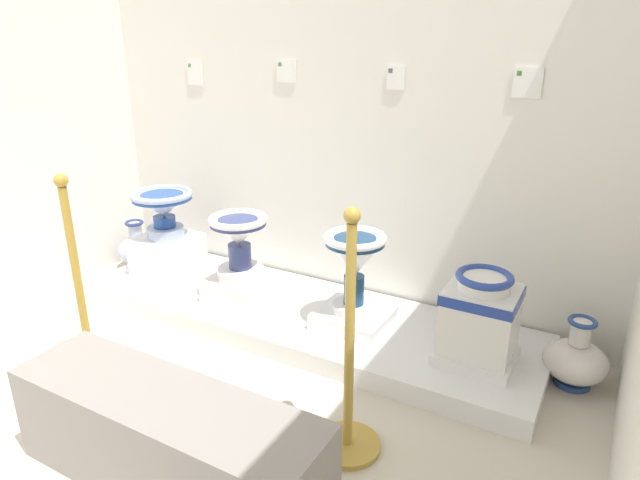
% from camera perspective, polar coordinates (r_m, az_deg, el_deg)
% --- Properties ---
extents(wall_back, '(3.57, 0.06, 3.08)m').
position_cam_1_polar(wall_back, '(3.31, 1.86, 19.04)').
color(wall_back, white).
rests_on(wall_back, ground_plane).
extents(display_platform, '(2.77, 0.81, 0.11)m').
position_cam_1_polar(display_platform, '(3.31, -2.14, -7.81)').
color(display_platform, white).
rests_on(display_platform, ground_plane).
extents(plinth_block_central_ornate, '(0.36, 0.37, 0.25)m').
position_cam_1_polar(plinth_block_central_ornate, '(3.84, -15.41, -1.45)').
color(plinth_block_central_ornate, white).
rests_on(plinth_block_central_ornate, display_platform).
extents(antique_toilet_central_ornate, '(0.40, 0.40, 0.31)m').
position_cam_1_polar(antique_toilet_central_ornate, '(3.73, -15.90, 3.43)').
color(antique_toilet_central_ornate, '#A2B2D4').
rests_on(antique_toilet_central_ornate, plinth_block_central_ornate).
extents(plinth_block_squat_floral, '(0.38, 0.33, 0.14)m').
position_cam_1_polar(plinth_block_squat_floral, '(3.38, -8.09, -4.98)').
color(plinth_block_squat_floral, white).
rests_on(plinth_block_squat_floral, display_platform).
extents(antique_toilet_squat_floral, '(0.35, 0.35, 0.39)m').
position_cam_1_polar(antique_toilet_squat_floral, '(3.25, -8.37, 0.27)').
color(antique_toilet_squat_floral, white).
rests_on(antique_toilet_squat_floral, plinth_block_squat_floral).
extents(plinth_block_slender_white, '(0.39, 0.35, 0.08)m').
position_cam_1_polar(plinth_block_slender_white, '(3.08, 3.45, -8.02)').
color(plinth_block_slender_white, white).
rests_on(plinth_block_slender_white, display_platform).
extents(antique_toilet_slender_white, '(0.34, 0.34, 0.45)m').
position_cam_1_polar(antique_toilet_slender_white, '(2.93, 3.59, -1.94)').
color(antique_toilet_slender_white, white).
rests_on(antique_toilet_slender_white, plinth_block_slender_white).
extents(plinth_block_pale_glazed, '(0.37, 0.33, 0.06)m').
position_cam_1_polar(plinth_block_pale_glazed, '(2.88, 15.78, -11.33)').
color(plinth_block_pale_glazed, white).
rests_on(plinth_block_pale_glazed, display_platform).
extents(antique_toilet_pale_glazed, '(0.34, 0.31, 0.41)m').
position_cam_1_polar(antique_toilet_pale_glazed, '(2.77, 16.25, -7.13)').
color(antique_toilet_pale_glazed, white).
rests_on(antique_toilet_pale_glazed, plinth_block_pale_glazed).
extents(info_placard_first, '(0.13, 0.01, 0.16)m').
position_cam_1_polar(info_placard_first, '(3.88, -12.76, 16.47)').
color(info_placard_first, white).
extents(info_placard_second, '(0.13, 0.01, 0.13)m').
position_cam_1_polar(info_placard_second, '(3.45, -3.51, 17.00)').
color(info_placard_second, white).
extents(info_placard_third, '(0.10, 0.01, 0.12)m').
position_cam_1_polar(info_placard_third, '(3.13, 7.82, 16.25)').
color(info_placard_third, white).
extents(info_placard_fourth, '(0.14, 0.01, 0.14)m').
position_cam_1_polar(info_placard_fourth, '(2.95, 20.62, 14.95)').
color(info_placard_fourth, white).
extents(decorative_vase_spare, '(0.28, 0.28, 0.36)m').
position_cam_1_polar(decorative_vase_spare, '(4.27, -18.32, -0.94)').
color(decorative_vase_spare, navy).
rests_on(decorative_vase_spare, ground_plane).
extents(decorative_vase_companion, '(0.30, 0.30, 0.36)m').
position_cam_1_polar(decorative_vase_companion, '(3.01, 24.87, -11.17)').
color(decorative_vase_companion, navy).
rests_on(decorative_vase_companion, ground_plane).
extents(stanchion_post_near_left, '(0.28, 0.28, 1.04)m').
position_cam_1_polar(stanchion_post_near_left, '(2.99, -23.12, -7.77)').
color(stanchion_post_near_left, gold).
rests_on(stanchion_post_near_left, ground_plane).
extents(stanchion_post_near_right, '(0.28, 0.28, 1.05)m').
position_cam_1_polar(stanchion_post_near_right, '(2.29, 2.95, -15.03)').
color(stanchion_post_near_right, '#B89239').
rests_on(stanchion_post_near_right, ground_plane).
extents(museum_bench, '(1.27, 0.36, 0.40)m').
position_cam_1_polar(museum_bench, '(2.26, -15.46, -19.36)').
color(museum_bench, gray).
rests_on(museum_bench, ground_plane).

